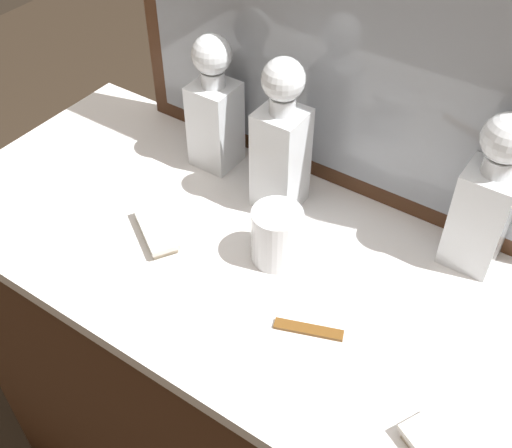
# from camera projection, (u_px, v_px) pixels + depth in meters

# --- Properties ---
(dresser) EXTENTS (1.27, 0.57, 0.93)m
(dresser) POSITION_uv_depth(u_px,v_px,m) (256.00, 397.00, 1.44)
(dresser) COLOR #472816
(dresser) RESTS_ON ground_plane
(dresser_mirror) EXTENTS (0.91, 0.03, 0.72)m
(dresser_mirror) POSITION_uv_depth(u_px,v_px,m) (347.00, 10.00, 1.03)
(dresser_mirror) COLOR #472816
(dresser_mirror) RESTS_ON dresser
(crystal_decanter_left) EXTENTS (0.08, 0.08, 0.28)m
(crystal_decanter_left) POSITION_uv_depth(u_px,v_px,m) (215.00, 115.00, 1.24)
(crystal_decanter_left) COLOR white
(crystal_decanter_left) RESTS_ON dresser
(crystal_decanter_right) EXTENTS (0.08, 0.08, 0.31)m
(crystal_decanter_right) POSITION_uv_depth(u_px,v_px,m) (281.00, 150.00, 1.14)
(crystal_decanter_right) COLOR white
(crystal_decanter_right) RESTS_ON dresser
(crystal_decanter_center) EXTENTS (0.09, 0.09, 0.30)m
(crystal_decanter_center) POSITION_uv_depth(u_px,v_px,m) (484.00, 207.00, 1.03)
(crystal_decanter_center) COLOR white
(crystal_decanter_center) RESTS_ON dresser
(crystal_tumbler_right) EXTENTS (0.09, 0.09, 0.11)m
(crystal_tumbler_right) POSITION_uv_depth(u_px,v_px,m) (277.00, 237.00, 1.08)
(crystal_tumbler_right) COLOR white
(crystal_tumbler_right) RESTS_ON dresser
(silver_brush_front) EXTENTS (0.14, 0.11, 0.02)m
(silver_brush_front) POSITION_uv_depth(u_px,v_px,m) (156.00, 230.00, 1.15)
(silver_brush_front) COLOR #B7A88C
(silver_brush_front) RESTS_ON dresser
(tortoiseshell_comb) EXTENTS (0.11, 0.06, 0.01)m
(tortoiseshell_comb) POSITION_uv_depth(u_px,v_px,m) (309.00, 329.00, 0.99)
(tortoiseshell_comb) COLOR brown
(tortoiseshell_comb) RESTS_ON dresser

